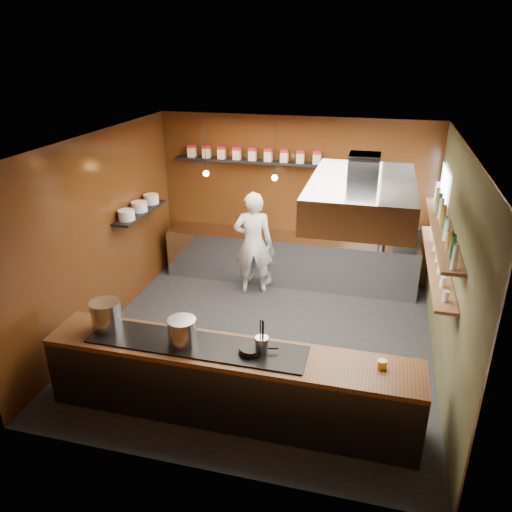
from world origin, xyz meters
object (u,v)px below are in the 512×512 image
(espresso_machine, at_px, (407,236))
(extractor_hood, at_px, (362,196))
(stockpot_large, at_px, (106,315))
(stockpot_small, at_px, (182,331))
(chef, at_px, (253,243))

(espresso_machine, bearing_deg, extractor_hood, -102.43)
(stockpot_large, distance_m, espresso_machine, 5.18)
(stockpot_large, xyz_separation_m, espresso_machine, (3.60, 3.72, -0.02))
(stockpot_small, bearing_deg, espresso_machine, 55.92)
(stockpot_large, xyz_separation_m, stockpot_small, (1.02, -0.09, -0.02))
(extractor_hood, height_order, stockpot_large, extractor_hood)
(espresso_machine, bearing_deg, stockpot_small, -120.76)
(stockpot_small, bearing_deg, stockpot_large, 175.01)
(stockpot_small, height_order, espresso_machine, espresso_machine)
(extractor_hood, distance_m, espresso_machine, 3.03)
(extractor_hood, height_order, chef, extractor_hood)
(stockpot_small, distance_m, espresso_machine, 4.60)
(extractor_hood, distance_m, stockpot_large, 3.39)
(stockpot_small, height_order, chef, chef)
(stockpot_small, relative_size, chef, 0.18)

